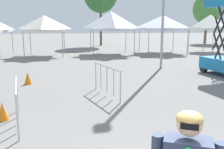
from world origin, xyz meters
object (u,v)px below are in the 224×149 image
at_px(crowd_barrier_mid_lot, 107,75).
at_px(traffic_cone_near_barrier, 28,78).
at_px(crowd_barrier_near_person, 17,96).
at_px(canopy_tent_behind_right, 210,22).
at_px(tree_behind_tents_right, 207,9).
at_px(canopy_tent_center, 44,24).
at_px(traffic_cone_lot_center, 2,111).
at_px(canopy_tent_behind_center, 163,23).
at_px(canopy_tent_far_left, 111,21).

height_order(crowd_barrier_mid_lot, traffic_cone_near_barrier, crowd_barrier_mid_lot).
relative_size(crowd_barrier_mid_lot, crowd_barrier_near_person, 0.97).
distance_m(canopy_tent_behind_right, traffic_cone_near_barrier, 18.45).
distance_m(tree_behind_tents_right, crowd_barrier_near_person, 32.40).
relative_size(canopy_tent_center, crowd_barrier_near_person, 1.57).
bearing_deg(crowd_barrier_near_person, crowd_barrier_mid_lot, 41.14).
bearing_deg(crowd_barrier_near_person, canopy_tent_center, 93.58).
xyz_separation_m(canopy_tent_center, tree_behind_tents_right, (20.19, 11.20, 1.99)).
xyz_separation_m(crowd_barrier_mid_lot, crowd_barrier_near_person, (-2.58, -2.25, 0.00)).
distance_m(canopy_tent_behind_right, crowd_barrier_mid_lot, 17.62).
bearing_deg(canopy_tent_center, canopy_tent_behind_right, 3.88).
relative_size(traffic_cone_lot_center, traffic_cone_near_barrier, 0.93).
height_order(crowd_barrier_near_person, traffic_cone_lot_center, crowd_barrier_near_person).
bearing_deg(canopy_tent_behind_center, crowd_barrier_near_person, -121.21).
height_order(crowd_barrier_near_person, traffic_cone_near_barrier, crowd_barrier_near_person).
xyz_separation_m(crowd_barrier_near_person, traffic_cone_lot_center, (-0.47, 0.35, -0.51)).
bearing_deg(canopy_tent_center, canopy_tent_far_left, 4.38).
height_order(canopy_tent_center, traffic_cone_lot_center, canopy_tent_center).
bearing_deg(crowd_barrier_mid_lot, canopy_tent_center, 105.83).
bearing_deg(traffic_cone_lot_center, canopy_tent_far_left, 70.97).
bearing_deg(canopy_tent_behind_center, crowd_barrier_mid_lot, -117.18).
xyz_separation_m(canopy_tent_center, traffic_cone_lot_center, (0.44, -14.21, -2.35)).
bearing_deg(canopy_tent_behind_center, canopy_tent_center, -175.38).
bearing_deg(tree_behind_tents_right, crowd_barrier_near_person, -126.82).
distance_m(canopy_tent_center, canopy_tent_far_left, 5.50).
bearing_deg(canopy_tent_far_left, traffic_cone_near_barrier, -116.00).
xyz_separation_m(canopy_tent_behind_right, tree_behind_tents_right, (5.32, 10.19, 1.86)).
distance_m(canopy_tent_center, canopy_tent_behind_right, 14.91).
bearing_deg(traffic_cone_lot_center, canopy_tent_behind_center, 56.92).
relative_size(canopy_tent_far_left, canopy_tent_behind_center, 0.98).
height_order(canopy_tent_far_left, crowd_barrier_mid_lot, canopy_tent_far_left).
bearing_deg(tree_behind_tents_right, canopy_tent_behind_center, -133.85).
bearing_deg(canopy_tent_behind_right, traffic_cone_lot_center, -133.50).
xyz_separation_m(canopy_tent_behind_center, tree_behind_tents_right, (9.97, 10.38, 1.91)).
relative_size(crowd_barrier_near_person, traffic_cone_lot_center, 4.23).
bearing_deg(crowd_barrier_mid_lot, canopy_tent_behind_right, 49.45).
bearing_deg(canopy_tent_far_left, canopy_tent_center, -175.62).
distance_m(canopy_tent_far_left, crowd_barrier_mid_lot, 13.04).
relative_size(canopy_tent_behind_center, canopy_tent_behind_right, 1.08).
height_order(canopy_tent_far_left, crowd_barrier_near_person, canopy_tent_far_left).
bearing_deg(crowd_barrier_near_person, canopy_tent_behind_right, 48.09).
bearing_deg(tree_behind_tents_right, crowd_barrier_mid_lot, -125.40).
relative_size(canopy_tent_center, tree_behind_tents_right, 0.48).
height_order(canopy_tent_center, tree_behind_tents_right, tree_behind_tents_right).
bearing_deg(canopy_tent_behind_right, tree_behind_tents_right, 62.45).
xyz_separation_m(canopy_tent_far_left, canopy_tent_behind_right, (9.39, 0.59, -0.09)).
bearing_deg(canopy_tent_behind_right, traffic_cone_near_barrier, -142.60).
relative_size(canopy_tent_behind_center, crowd_barrier_mid_lot, 1.83).
xyz_separation_m(canopy_tent_far_left, crowd_barrier_near_person, (-4.57, -14.97, -2.05)).
relative_size(tree_behind_tents_right, traffic_cone_lot_center, 13.72).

